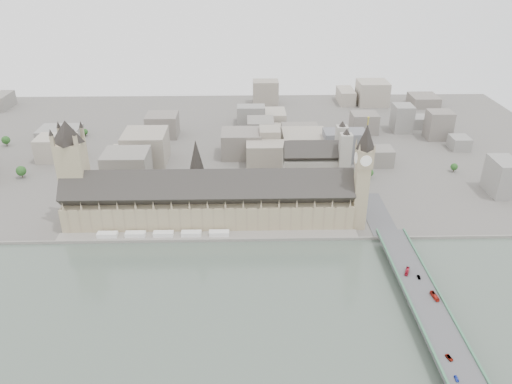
{
  "coord_description": "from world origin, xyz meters",
  "views": [
    {
      "loc": [
        34.17,
        -390.41,
        239.9
      ],
      "look_at": [
        43.82,
        19.57,
        31.69
      ],
      "focal_mm": 35.0,
      "sensor_mm": 36.0,
      "label": 1
    }
  ],
  "objects_px": {
    "palace_of_westminster": "(209,201)",
    "westminster_bridge": "(414,285)",
    "car_grey": "(449,358)",
    "victoria_tower": "(73,168)",
    "car_blue": "(457,379)",
    "red_bus_south": "(435,296)",
    "car_silver": "(419,277)",
    "elizabeth_tower": "(363,170)",
    "red_bus_north": "(407,271)",
    "westminster_abbey": "(317,165)"
  },
  "relations": [
    {
      "from": "westminster_abbey",
      "to": "red_bus_north",
      "type": "xyz_separation_m",
      "value": [
        47.13,
        -173.69,
        -13.43
      ]
    },
    {
      "from": "palace_of_westminster",
      "to": "elizabeth_tower",
      "type": "relative_size",
      "value": 2.47
    },
    {
      "from": "westminster_abbey",
      "to": "red_bus_south",
      "type": "bearing_deg",
      "value": -74.12
    },
    {
      "from": "westminster_bridge",
      "to": "red_bus_south",
      "type": "height_order",
      "value": "red_bus_south"
    },
    {
      "from": "elizabeth_tower",
      "to": "westminster_abbey",
      "type": "distance_m",
      "value": 96.91
    },
    {
      "from": "victoria_tower",
      "to": "car_blue",
      "type": "distance_m",
      "value": 350.95
    },
    {
      "from": "red_bus_south",
      "to": "car_blue",
      "type": "xyz_separation_m",
      "value": [
        -12.68,
        -74.33,
        -0.67
      ]
    },
    {
      "from": "car_silver",
      "to": "car_grey",
      "type": "height_order",
      "value": "car_grey"
    },
    {
      "from": "car_grey",
      "to": "westminster_abbey",
      "type": "bearing_deg",
      "value": 86.01
    },
    {
      "from": "car_grey",
      "to": "victoria_tower",
      "type": "bearing_deg",
      "value": 131.25
    },
    {
      "from": "elizabeth_tower",
      "to": "red_bus_north",
      "type": "bearing_deg",
      "value": -76.97
    },
    {
      "from": "red_bus_north",
      "to": "red_bus_south",
      "type": "bearing_deg",
      "value": -46.19
    },
    {
      "from": "elizabeth_tower",
      "to": "car_grey",
      "type": "relative_size",
      "value": 18.49
    },
    {
      "from": "elizabeth_tower",
      "to": "car_silver",
      "type": "height_order",
      "value": "elizabeth_tower"
    },
    {
      "from": "elizabeth_tower",
      "to": "westminster_bridge",
      "type": "xyz_separation_m",
      "value": [
        24.0,
        -95.5,
        -52.96
      ]
    },
    {
      "from": "victoria_tower",
      "to": "car_grey",
      "type": "xyz_separation_m",
      "value": [
        280.05,
        -192.92,
        -44.15
      ]
    },
    {
      "from": "palace_of_westminster",
      "to": "car_blue",
      "type": "bearing_deg",
      "value": -52.4
    },
    {
      "from": "westminster_abbey",
      "to": "car_blue",
      "type": "height_order",
      "value": "westminster_abbey"
    },
    {
      "from": "palace_of_westminster",
      "to": "westminster_abbey",
      "type": "distance_m",
      "value": 134.09
    },
    {
      "from": "palace_of_westminster",
      "to": "westminster_bridge",
      "type": "relative_size",
      "value": 0.82
    },
    {
      "from": "red_bus_north",
      "to": "car_grey",
      "type": "relative_size",
      "value": 1.73
    },
    {
      "from": "palace_of_westminster",
      "to": "westminster_abbey",
      "type": "height_order",
      "value": "westminster_abbey"
    },
    {
      "from": "westminster_abbey",
      "to": "car_blue",
      "type": "xyz_separation_m",
      "value": [
        45.34,
        -278.24,
        -14.04
      ]
    },
    {
      "from": "victoria_tower",
      "to": "elizabeth_tower",
      "type": "bearing_deg",
      "value": -3.96
    },
    {
      "from": "westminster_bridge",
      "to": "red_bus_north",
      "type": "xyz_separation_m",
      "value": [
        -3.94,
        8.81,
        6.53
      ]
    },
    {
      "from": "car_blue",
      "to": "car_silver",
      "type": "height_order",
      "value": "car_silver"
    },
    {
      "from": "red_bus_south",
      "to": "victoria_tower",
      "type": "bearing_deg",
      "value": 147.47
    },
    {
      "from": "victoria_tower",
      "to": "car_grey",
      "type": "bearing_deg",
      "value": -34.56
    },
    {
      "from": "car_silver",
      "to": "red_bus_north",
      "type": "bearing_deg",
      "value": 137.42
    },
    {
      "from": "red_bus_north",
      "to": "palace_of_westminster",
      "type": "bearing_deg",
      "value": 172.12
    },
    {
      "from": "westminster_abbey",
      "to": "car_silver",
      "type": "relative_size",
      "value": 14.03
    },
    {
      "from": "westminster_bridge",
      "to": "red_bus_north",
      "type": "relative_size",
      "value": 32.27
    },
    {
      "from": "westminster_bridge",
      "to": "car_grey",
      "type": "xyz_separation_m",
      "value": [
        -3.95,
        -79.42,
        5.93
      ]
    },
    {
      "from": "red_bus_north",
      "to": "car_grey",
      "type": "bearing_deg",
      "value": -65.99
    },
    {
      "from": "red_bus_south",
      "to": "car_grey",
      "type": "xyz_separation_m",
      "value": [
        -10.89,
        -58.01,
        -0.65
      ]
    },
    {
      "from": "westminster_bridge",
      "to": "car_blue",
      "type": "relative_size",
      "value": 70.31
    },
    {
      "from": "car_silver",
      "to": "westminster_abbey",
      "type": "bearing_deg",
      "value": 107.87
    },
    {
      "from": "westminster_bridge",
      "to": "red_bus_south",
      "type": "relative_size",
      "value": 31.11
    },
    {
      "from": "victoria_tower",
      "to": "red_bus_south",
      "type": "relative_size",
      "value": 9.57
    },
    {
      "from": "red_bus_south",
      "to": "car_blue",
      "type": "bearing_deg",
      "value": -107.33
    },
    {
      "from": "elizabeth_tower",
      "to": "car_grey",
      "type": "xyz_separation_m",
      "value": [
        20.05,
        -174.92,
        -47.03
      ]
    },
    {
      "from": "palace_of_westminster",
      "to": "victoria_tower",
      "type": "relative_size",
      "value": 2.65
    },
    {
      "from": "westminster_bridge",
      "to": "red_bus_north",
      "type": "bearing_deg",
      "value": 114.1
    },
    {
      "from": "palace_of_westminster",
      "to": "car_blue",
      "type": "distance_m",
      "value": 256.4
    },
    {
      "from": "palace_of_westminster",
      "to": "westminster_abbey",
      "type": "relative_size",
      "value": 3.9
    },
    {
      "from": "car_blue",
      "to": "palace_of_westminster",
      "type": "bearing_deg",
      "value": 129.72
    },
    {
      "from": "palace_of_westminster",
      "to": "westminster_bridge",
      "type": "bearing_deg",
      "value": -33.49
    },
    {
      "from": "westminster_abbey",
      "to": "red_bus_south",
      "type": "distance_m",
      "value": 212.43
    },
    {
      "from": "victoria_tower",
      "to": "westminster_abbey",
      "type": "height_order",
      "value": "victoria_tower"
    },
    {
      "from": "victoria_tower",
      "to": "car_silver",
      "type": "relative_size",
      "value": 20.64
    }
  ]
}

